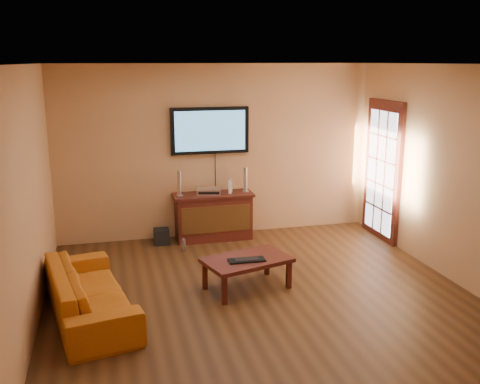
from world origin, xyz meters
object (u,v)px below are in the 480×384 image
object	(u,v)px
av_receiver	(209,191)
keyboard	(247,260)
speaker_left	(179,185)
speaker_right	(245,180)
television	(210,131)
coffee_table	(247,262)
game_console	(230,187)
sofa	(89,284)
bottle	(184,245)
subwoofer	(162,236)
media_console	(213,216)

from	to	relation	value
av_receiver	keyboard	distance (m)	2.11
speaker_left	speaker_right	size ratio (longest dim) A/B	0.98
television	speaker_left	bearing A→B (deg)	-159.70
coffee_table	game_console	size ratio (longest dim) A/B	5.84
television	keyboard	bearing A→B (deg)	-90.32
sofa	av_receiver	world-z (taller)	av_receiver
television	speaker_right	distance (m)	0.96
keyboard	bottle	bearing A→B (deg)	108.23
keyboard	game_console	bearing A→B (deg)	82.10
av_receiver	bottle	size ratio (longest dim) A/B	1.85
coffee_table	keyboard	distance (m)	0.11
television	sofa	world-z (taller)	television
speaker_right	sofa	bearing A→B (deg)	-136.08
av_receiver	subwoofer	bearing A→B (deg)	-161.86
subwoofer	keyboard	bearing A→B (deg)	-65.72
av_receiver	game_console	world-z (taller)	game_console
av_receiver	keyboard	xyz separation A→B (m)	(0.05, -2.08, -0.36)
sofa	keyboard	world-z (taller)	sofa
av_receiver	media_console	bearing A→B (deg)	-2.32
television	game_console	xyz separation A→B (m)	(0.27, -0.21, -0.86)
speaker_left	game_console	xyz separation A→B (m)	(0.79, -0.02, -0.08)
game_console	television	bearing A→B (deg)	165.88
sofa	keyboard	distance (m)	1.84
sofa	speaker_left	world-z (taller)	speaker_left
av_receiver	game_console	distance (m)	0.34
speaker_right	game_console	bearing A→B (deg)	-172.39
television	sofa	size ratio (longest dim) A/B	0.64
media_console	subwoofer	xyz separation A→B (m)	(-0.83, -0.05, -0.25)
media_console	subwoofer	bearing A→B (deg)	-176.43
coffee_table	speaker_right	size ratio (longest dim) A/B	2.99
speaker_left	game_console	distance (m)	0.80
speaker_right	av_receiver	bearing A→B (deg)	-179.63
media_console	sofa	world-z (taller)	sofa
subwoofer	keyboard	size ratio (longest dim) A/B	0.52
coffee_table	subwoofer	size ratio (longest dim) A/B	4.95
av_receiver	coffee_table	bearing A→B (deg)	-74.78
television	av_receiver	world-z (taller)	television
speaker_left	game_console	world-z (taller)	speaker_left
media_console	av_receiver	size ratio (longest dim) A/B	3.33
coffee_table	sofa	xyz separation A→B (m)	(-1.86, -0.28, 0.03)
coffee_table	av_receiver	size ratio (longest dim) A/B	3.13
television	av_receiver	xyz separation A→B (m)	(-0.06, -0.18, -0.92)
speaker_left	bottle	size ratio (longest dim) A/B	1.90
keyboard	coffee_table	bearing A→B (deg)	72.74
speaker_left	subwoofer	distance (m)	0.85
keyboard	media_console	bearing A→B (deg)	89.65
media_console	television	size ratio (longest dim) A/B	1.01
media_console	coffee_table	distance (m)	1.98
media_console	game_console	bearing A→B (deg)	-2.66
television	subwoofer	world-z (taller)	television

